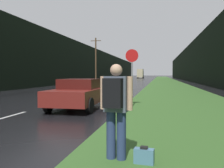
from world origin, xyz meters
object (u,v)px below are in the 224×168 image
(hitchhiker_with_backpack, at_px, (116,105))
(suitcase, at_px, (144,156))
(stop_sign, at_px, (132,73))
(delivery_truck, at_px, (140,74))
(car_passing_near, at_px, (79,93))

(hitchhiker_with_backpack, distance_m, suitcase, 1.02)
(stop_sign, height_order, suitcase, stop_sign)
(hitchhiker_with_backpack, relative_size, delivery_truck, 0.25)
(hitchhiker_with_backpack, bearing_deg, delivery_truck, 100.68)
(suitcase, relative_size, delivery_truck, 0.05)
(car_passing_near, bearing_deg, suitcase, 118.45)
(hitchhiker_with_backpack, distance_m, delivery_truck, 90.06)
(car_passing_near, relative_size, delivery_truck, 0.58)
(car_passing_near, bearing_deg, delivery_truck, -87.38)
(suitcase, height_order, delivery_truck, delivery_truck)
(stop_sign, distance_m, car_passing_near, 2.67)
(suitcase, bearing_deg, car_passing_near, 124.88)
(stop_sign, relative_size, delivery_truck, 0.40)
(suitcase, bearing_deg, delivery_truck, 101.01)
(suitcase, relative_size, car_passing_near, 0.09)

